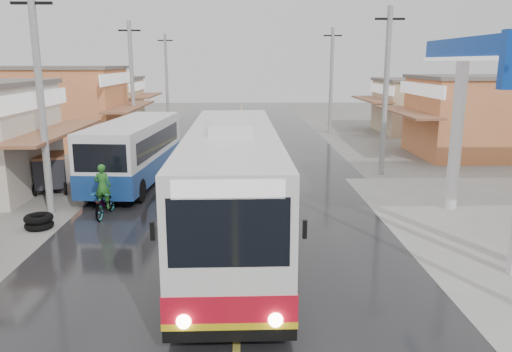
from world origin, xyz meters
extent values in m
plane|color=slate|center=(0.00, 0.00, 0.00)|extent=(120.00, 120.00, 0.00)
cube|color=black|center=(0.00, 15.00, 0.01)|extent=(12.00, 90.00, 0.02)
cube|color=#D8CC4C|center=(0.00, 15.00, 0.02)|extent=(0.15, 90.00, 0.01)
cylinder|color=white|center=(8.00, 9.00, 2.75)|extent=(0.44, 0.44, 5.50)
cube|color=silver|center=(-0.17, 5.47, 2.05)|extent=(2.61, 12.04, 2.96)
cube|color=black|center=(-0.17, 5.47, 0.47)|extent=(2.63, 12.07, 0.30)
cube|color=red|center=(-0.17, 5.47, 0.97)|extent=(2.65, 12.09, 0.55)
cube|color=gold|center=(-0.17, 5.47, 0.64)|extent=(2.66, 12.10, 0.14)
cube|color=black|center=(-0.17, 5.97, 2.37)|extent=(2.63, 9.54, 1.00)
cube|color=black|center=(-0.12, -0.49, 2.47)|extent=(2.21, 0.14, 1.30)
cube|color=black|center=(-0.22, 11.43, 2.47)|extent=(2.21, 0.14, 1.10)
cube|color=white|center=(-0.12, -0.49, 3.28)|extent=(2.01, 0.14, 0.35)
cube|color=silver|center=(-0.17, 5.47, 3.68)|extent=(1.23, 3.02, 0.30)
cylinder|color=black|center=(-1.23, 1.25, 0.57)|extent=(0.36, 1.11, 1.10)
cylinder|color=black|center=(0.97, 1.27, 0.57)|extent=(0.36, 1.11, 1.10)
cylinder|color=black|center=(-1.31, 9.27, 0.57)|extent=(0.36, 1.11, 1.10)
cylinder|color=black|center=(0.90, 9.29, 0.57)|extent=(0.36, 1.11, 1.10)
sphere|color=#FFF2CC|center=(-0.97, -0.57, 0.77)|extent=(0.28, 0.28, 0.28)
sphere|color=#FFF2CC|center=(0.74, -0.55, 0.77)|extent=(0.28, 0.28, 0.28)
cube|color=black|center=(-1.52, -0.25, 2.42)|extent=(0.08, 0.08, 0.35)
cube|color=black|center=(1.28, -0.23, 2.42)|extent=(0.08, 0.08, 0.35)
cube|color=silver|center=(-4.72, 13.29, 1.69)|extent=(2.99, 8.75, 2.39)
cube|color=navy|center=(-4.72, 13.29, 0.88)|extent=(3.03, 8.79, 0.95)
cube|color=black|center=(-4.72, 13.29, 2.02)|extent=(2.91, 7.32, 0.86)
cube|color=black|center=(-5.07, 9.06, 2.02)|extent=(1.99, 0.28, 1.05)
cylinder|color=black|center=(-5.99, 10.33, 0.50)|extent=(0.36, 0.97, 0.95)
cylinder|color=black|center=(-3.95, 10.17, 0.50)|extent=(0.36, 0.97, 0.95)
cylinder|color=black|center=(-5.49, 16.42, 0.50)|extent=(0.36, 0.97, 0.95)
cylinder|color=black|center=(-3.45, 16.25, 0.50)|extent=(0.36, 0.97, 0.95)
imported|color=black|center=(-4.81, 8.41, 0.48)|extent=(0.78, 1.87, 0.96)
imported|color=#236421|center=(-4.81, 8.20, 1.17)|extent=(0.61, 0.43, 1.60)
cube|color=#26262D|center=(-8.14, 12.12, 0.90)|extent=(1.80, 2.20, 1.23)
cube|color=brown|center=(-8.14, 12.12, 1.57)|extent=(1.86, 2.27, 0.09)
cylinder|color=black|center=(-8.54, 11.27, 0.28)|extent=(0.35, 0.59, 0.57)
cylinder|color=black|center=(-8.99, 12.52, 0.28)|extent=(0.35, 0.59, 0.57)
cylinder|color=black|center=(-7.31, 11.51, 0.28)|extent=(0.30, 0.58, 0.57)
torus|color=black|center=(-6.70, 7.12, 0.12)|extent=(0.94, 0.94, 0.24)
torus|color=black|center=(-6.70, 7.12, 0.36)|extent=(0.94, 0.94, 0.24)
camera|label=1|loc=(0.15, -8.98, 5.45)|focal=35.00mm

